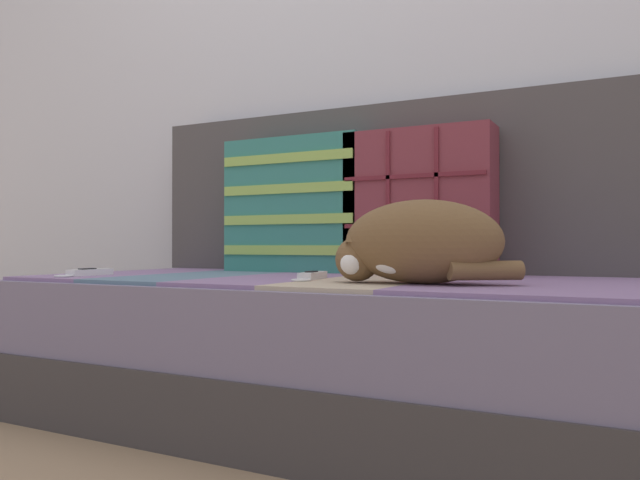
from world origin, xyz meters
TOP-DOWN VIEW (x-y plane):
  - ground_plane at (0.00, 0.00)m, footprint 14.00×14.00m
  - wall_behind at (0.00, 0.58)m, footprint 6.00×0.06m
  - couch at (0.00, 0.10)m, footprint 1.75×0.91m
  - sofa_backrest at (0.00, 0.48)m, footprint 1.71×0.14m
  - throw_pillow_quilted at (0.15, 0.33)m, footprint 0.44×0.14m
  - throw_pillow_striped at (-0.27, 0.33)m, footprint 0.48×0.14m
  - sleeping_cat at (0.29, -0.10)m, footprint 0.42×0.22m
  - game_remote_near at (-0.66, -0.17)m, footprint 0.05×0.19m
  - game_remote_far at (-0.01, -0.04)m, footprint 0.07×0.19m

SIDE VIEW (x-z plane):
  - ground_plane at x=0.00m, z-range 0.00..0.00m
  - couch at x=0.00m, z-range 0.00..0.38m
  - game_remote_far at x=-0.01m, z-range 0.38..0.40m
  - game_remote_near at x=-0.66m, z-range 0.38..0.40m
  - sleeping_cat at x=0.29m, z-range 0.38..0.57m
  - throw_pillow_quilted at x=0.15m, z-range 0.38..0.81m
  - throw_pillow_striped at x=-0.27m, z-range 0.38..0.82m
  - sofa_backrest at x=0.00m, z-range 0.38..0.92m
  - wall_behind at x=0.00m, z-range 0.00..2.50m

